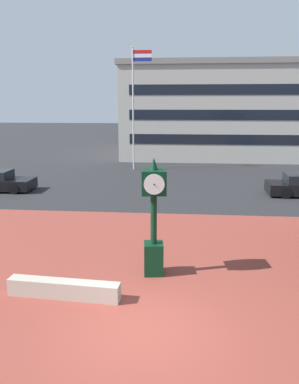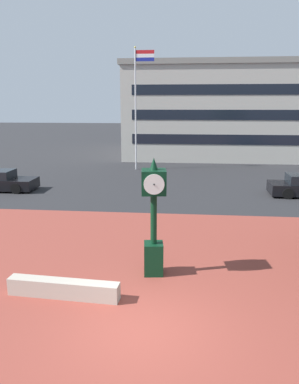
# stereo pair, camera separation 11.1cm
# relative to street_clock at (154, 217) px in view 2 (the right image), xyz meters

# --- Properties ---
(ground_plane) EXTENTS (200.00, 200.00, 0.00)m
(ground_plane) POSITION_rel_street_clock_xyz_m (-0.05, -3.08, -1.89)
(ground_plane) COLOR #262628
(plaza_brick_paving) EXTENTS (44.00, 13.84, 0.01)m
(plaza_brick_paving) POSITION_rel_street_clock_xyz_m (-0.05, -0.16, -1.89)
(plaza_brick_paving) COLOR brown
(plaza_brick_paving) RESTS_ON ground
(planter_wall) EXTENTS (3.22, 0.63, 0.50)m
(planter_wall) POSITION_rel_street_clock_xyz_m (-2.39, -1.73, -1.64)
(planter_wall) COLOR #ADA393
(planter_wall) RESTS_ON ground
(street_clock) EXTENTS (0.81, 0.86, 3.74)m
(street_clock) POSITION_rel_street_clock_xyz_m (0.00, 0.00, 0.00)
(street_clock) COLOR black
(street_clock) RESTS_ON ground
(flagpole_primary) EXTENTS (1.57, 0.14, 9.68)m
(flagpole_primary) POSITION_rel_street_clock_xyz_m (-3.06, 19.47, 3.67)
(flagpole_primary) COLOR silver
(flagpole_primary) RESTS_ON ground
(civic_building) EXTENTS (21.33, 15.72, 9.25)m
(civic_building) POSITION_rel_street_clock_xyz_m (5.35, 31.04, 2.74)
(civic_building) COLOR #B2ADA3
(civic_building) RESTS_ON ground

